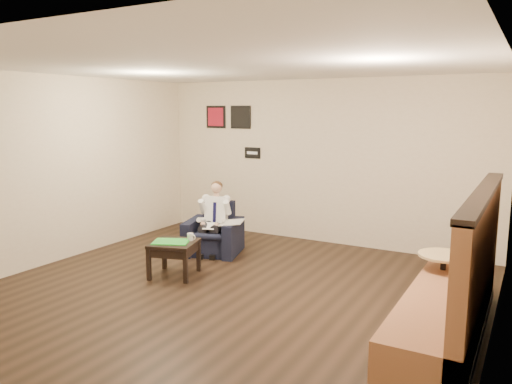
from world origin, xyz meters
The scene contains 18 objects.
ground centered at (0.00, 0.00, 0.00)m, with size 6.00×6.00×0.00m, color black.
wall_back centered at (0.00, 3.00, 1.40)m, with size 6.00×0.02×2.80m, color beige.
wall_left centered at (-3.00, 0.00, 1.40)m, with size 0.02×6.00×2.80m, color beige.
wall_right centered at (3.00, 0.00, 1.40)m, with size 0.02×6.00×2.80m, color beige.
ceiling centered at (0.00, 0.00, 2.80)m, with size 6.00×6.00×0.02m, color white.
seating_sign centered at (-1.30, 2.98, 1.50)m, with size 0.32×0.02×0.20m, color black.
art_print_left centered at (-2.10, 2.98, 2.15)m, with size 0.42×0.03×0.42m, color #A41428.
art_print_right centered at (-1.55, 2.98, 2.15)m, with size 0.42×0.03×0.42m, color black.
armchair centered at (-1.16, 1.47, 0.40)m, with size 0.83×0.83×0.80m, color black.
seated_man centered at (-1.13, 1.37, 0.55)m, with size 0.52×0.78×1.09m, color silver, non-canonical shape.
lap_papers centered at (-1.10, 1.29, 0.49)m, with size 0.18×0.26×0.01m, color white.
newspaper centered at (-0.81, 1.48, 0.54)m, with size 0.35×0.43×0.01m, color silver.
side_table centered at (-1.00, 0.28, 0.24)m, with size 0.59×0.59×0.48m, color black.
green_folder centered at (-1.03, 0.25, 0.49)m, with size 0.48×0.34×0.01m, color green.
coffee_mug centered at (-0.85, 0.46, 0.53)m, with size 0.09×0.09×0.10m, color white.
smartphone centered at (-1.00, 0.46, 0.49)m, with size 0.15×0.08×0.01m, color black.
banquette centered at (2.59, 0.09, 0.76)m, with size 0.71×2.96×1.51m, color brown.
cafe_table centered at (2.45, 0.74, 0.35)m, with size 0.56×0.56×0.69m, color tan.
Camera 1 is at (3.27, -4.98, 2.28)m, focal length 35.00 mm.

